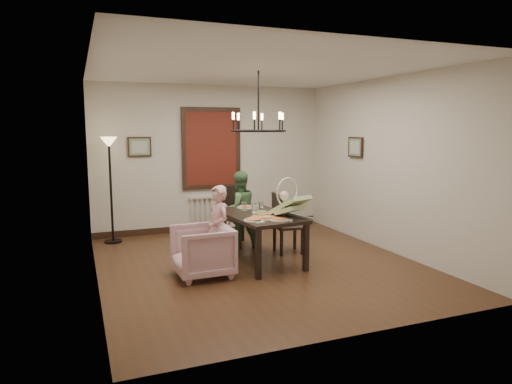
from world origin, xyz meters
TOP-DOWN VIEW (x-y plane):
  - room_shell at (0.00, 0.37)m, footprint 4.51×5.00m
  - dining_table at (0.04, 0.14)m, footprint 1.03×1.63m
  - chair_far at (0.13, 1.20)m, footprint 0.55×0.55m
  - chair_right at (0.68, 0.43)m, footprint 0.47×0.47m
  - armchair at (-0.91, -0.21)m, footprint 0.78×0.76m
  - elderly_woman at (-0.66, -0.11)m, footprint 0.30×0.41m
  - seated_man at (0.06, 1.04)m, footprint 0.54×0.43m
  - baby_bouncer at (0.33, -0.31)m, footprint 0.62×0.72m
  - salad_bowl at (0.01, -0.06)m, footprint 0.29×0.29m
  - pizza_platter at (-0.02, -0.21)m, footprint 0.35×0.35m
  - drinking_glass at (0.01, 0.22)m, footprint 0.08×0.08m
  - window_blinds at (0.00, 2.46)m, footprint 1.00×0.03m
  - radiator at (0.00, 2.48)m, footprint 0.92×0.12m
  - picture_back at (-1.35, 2.47)m, footprint 0.42×0.03m
  - picture_right at (2.21, 0.90)m, footprint 0.03×0.42m
  - floor_lamp at (-1.90, 2.15)m, footprint 0.30×0.30m
  - chandelier at (0.04, 0.14)m, footprint 0.80×0.80m

SIDE VIEW (x-z plane):
  - armchair at x=-0.91m, z-range 0.00..0.69m
  - radiator at x=0.00m, z-range 0.04..0.66m
  - chair_right at x=0.68m, z-range 0.00..0.98m
  - elderly_woman at x=-0.66m, z-range 0.00..1.01m
  - chair_far at x=0.13m, z-range 0.00..1.02m
  - seated_man at x=0.06m, z-range 0.00..1.06m
  - dining_table at x=0.04m, z-range 0.28..1.01m
  - pizza_platter at x=-0.02m, z-range 0.73..0.77m
  - salad_bowl at x=0.01m, z-range 0.73..0.80m
  - drinking_glass at x=0.01m, z-range 0.73..0.88m
  - floor_lamp at x=-1.90m, z-range 0.00..1.80m
  - baby_bouncer at x=0.33m, z-range 0.73..1.12m
  - room_shell at x=0.00m, z-range -0.01..2.80m
  - window_blinds at x=0.00m, z-range 0.90..2.30m
  - picture_back at x=-1.35m, z-range 1.47..1.83m
  - picture_right at x=2.21m, z-range 1.47..1.83m
  - chandelier at x=0.04m, z-range 1.93..1.97m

